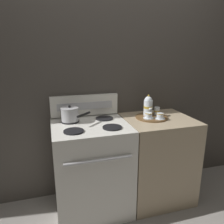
# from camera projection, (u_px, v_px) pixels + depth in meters

# --- Properties ---
(ground_plane) EXTENTS (6.00, 6.00, 0.00)m
(ground_plane) POSITION_uv_depth(u_px,v_px,m) (124.00, 200.00, 2.33)
(ground_plane) COLOR gray
(wall_back) EXTENTS (6.00, 0.05, 2.20)m
(wall_back) POSITION_uv_depth(u_px,v_px,m) (115.00, 93.00, 2.34)
(wall_back) COLOR #423D38
(wall_back) RESTS_ON ground
(stove) EXTENTS (0.70, 0.64, 0.90)m
(stove) POSITION_uv_depth(u_px,v_px,m) (92.00, 168.00, 2.12)
(stove) COLOR silver
(stove) RESTS_ON ground
(control_panel) EXTENTS (0.69, 0.05, 0.21)m
(control_panel) POSITION_uv_depth(u_px,v_px,m) (85.00, 105.00, 2.23)
(control_panel) COLOR silver
(control_panel) RESTS_ON stove
(side_counter) EXTENTS (0.67, 0.62, 0.88)m
(side_counter) POSITION_uv_depth(u_px,v_px,m) (156.00, 158.00, 2.31)
(side_counter) COLOR tan
(side_counter) RESTS_ON ground
(saucepan) EXTENTS (0.27, 0.27, 0.16)m
(saucepan) POSITION_uv_depth(u_px,v_px,m) (70.00, 114.00, 2.06)
(saucepan) COLOR #B7B7BC
(saucepan) RESTS_ON stove
(serving_tray) EXTENTS (0.32, 0.32, 0.01)m
(serving_tray) POSITION_uv_depth(u_px,v_px,m) (151.00, 117.00, 2.20)
(serving_tray) COLOR brown
(serving_tray) RESTS_ON side_counter
(teapot) EXTENTS (0.09, 0.15, 0.22)m
(teapot) POSITION_uv_depth(u_px,v_px,m) (148.00, 106.00, 2.21)
(teapot) COLOR silver
(teapot) RESTS_ON serving_tray
(teacup_left) EXTENTS (0.10, 0.10, 0.06)m
(teacup_left) POSITION_uv_depth(u_px,v_px,m) (160.00, 116.00, 2.12)
(teacup_left) COLOR silver
(teacup_left) RESTS_ON serving_tray
(teacup_right) EXTENTS (0.10, 0.10, 0.06)m
(teacup_right) POSITION_uv_depth(u_px,v_px,m) (149.00, 116.00, 2.14)
(teacup_right) COLOR silver
(teacup_right) RESTS_ON serving_tray
(creamer_jug) EXTENTS (0.06, 0.06, 0.08)m
(creamer_jug) POSITION_uv_depth(u_px,v_px,m) (157.00, 111.00, 2.25)
(creamer_jug) COLOR silver
(creamer_jug) RESTS_ON serving_tray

